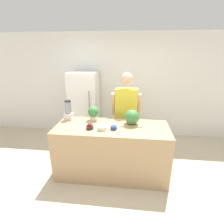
{
  "coord_description": "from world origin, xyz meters",
  "views": [
    {
      "loc": [
        0.31,
        -2.33,
        2.16
      ],
      "look_at": [
        0.0,
        0.43,
        1.18
      ],
      "focal_mm": 28.0,
      "sensor_mm": 36.0,
      "label": 1
    }
  ],
  "objects_px": {
    "refrigerator": "(85,106)",
    "blender": "(68,111)",
    "bowl_cherries": "(90,127)",
    "potted_plant": "(93,113)",
    "bowl_cream": "(102,127)",
    "watermelon": "(132,117)",
    "person": "(126,115)",
    "bowl_small_blue": "(114,128)"
  },
  "relations": [
    {
      "from": "bowl_cream",
      "to": "potted_plant",
      "type": "distance_m",
      "value": 0.48
    },
    {
      "from": "refrigerator",
      "to": "bowl_cream",
      "type": "xyz_separation_m",
      "value": [
        0.69,
        -1.5,
        0.13
      ]
    },
    {
      "from": "person",
      "to": "blender",
      "type": "distance_m",
      "value": 1.16
    },
    {
      "from": "bowl_small_blue",
      "to": "potted_plant",
      "type": "height_order",
      "value": "potted_plant"
    },
    {
      "from": "person",
      "to": "watermelon",
      "type": "relative_size",
      "value": 6.78
    },
    {
      "from": "refrigerator",
      "to": "watermelon",
      "type": "height_order",
      "value": "refrigerator"
    },
    {
      "from": "person",
      "to": "blender",
      "type": "xyz_separation_m",
      "value": [
        -1.07,
        -0.42,
        0.18
      ]
    },
    {
      "from": "refrigerator",
      "to": "bowl_cherries",
      "type": "bearing_deg",
      "value": -72.07
    },
    {
      "from": "refrigerator",
      "to": "bowl_cherries",
      "type": "relative_size",
      "value": 14.02
    },
    {
      "from": "refrigerator",
      "to": "blender",
      "type": "bearing_deg",
      "value": -90.71
    },
    {
      "from": "watermelon",
      "to": "potted_plant",
      "type": "height_order",
      "value": "watermelon"
    },
    {
      "from": "person",
      "to": "watermelon",
      "type": "bearing_deg",
      "value": -77.84
    },
    {
      "from": "bowl_small_blue",
      "to": "refrigerator",
      "type": "bearing_deg",
      "value": 120.89
    },
    {
      "from": "bowl_small_blue",
      "to": "potted_plant",
      "type": "xyz_separation_m",
      "value": [
        -0.42,
        0.37,
        0.12
      ]
    },
    {
      "from": "person",
      "to": "potted_plant",
      "type": "xyz_separation_m",
      "value": [
        -0.59,
        -0.42,
        0.17
      ]
    },
    {
      "from": "watermelon",
      "to": "bowl_cherries",
      "type": "distance_m",
      "value": 0.74
    },
    {
      "from": "watermelon",
      "to": "bowl_cream",
      "type": "height_order",
      "value": "watermelon"
    },
    {
      "from": "potted_plant",
      "to": "bowl_cream",
      "type": "bearing_deg",
      "value": -60.63
    },
    {
      "from": "refrigerator",
      "to": "watermelon",
      "type": "xyz_separation_m",
      "value": [
        1.17,
        -1.23,
        0.23
      ]
    },
    {
      "from": "refrigerator",
      "to": "bowl_cream",
      "type": "height_order",
      "value": "refrigerator"
    },
    {
      "from": "blender",
      "to": "bowl_cherries",
      "type": "bearing_deg",
      "value": -38.54
    },
    {
      "from": "bowl_cherries",
      "to": "potted_plant",
      "type": "xyz_separation_m",
      "value": [
        -0.02,
        0.39,
        0.11
      ]
    },
    {
      "from": "watermelon",
      "to": "refrigerator",
      "type": "bearing_deg",
      "value": 133.64
    },
    {
      "from": "bowl_cherries",
      "to": "watermelon",
      "type": "bearing_deg",
      "value": 20.89
    },
    {
      "from": "refrigerator",
      "to": "bowl_small_blue",
      "type": "height_order",
      "value": "refrigerator"
    },
    {
      "from": "person",
      "to": "refrigerator",
      "type": "bearing_deg",
      "value": 147.21
    },
    {
      "from": "bowl_small_blue",
      "to": "watermelon",
      "type": "bearing_deg",
      "value": 39.0
    },
    {
      "from": "refrigerator",
      "to": "potted_plant",
      "type": "height_order",
      "value": "refrigerator"
    },
    {
      "from": "watermelon",
      "to": "bowl_cherries",
      "type": "relative_size",
      "value": 2.17
    },
    {
      "from": "watermelon",
      "to": "bowl_cream",
      "type": "bearing_deg",
      "value": -150.11
    },
    {
      "from": "watermelon",
      "to": "person",
      "type": "bearing_deg",
      "value": 102.16
    },
    {
      "from": "bowl_cream",
      "to": "person",
      "type": "bearing_deg",
      "value": 66.25
    },
    {
      "from": "bowl_cherries",
      "to": "bowl_cream",
      "type": "height_order",
      "value": "bowl_cream"
    },
    {
      "from": "bowl_cherries",
      "to": "bowl_small_blue",
      "type": "height_order",
      "value": "bowl_cherries"
    },
    {
      "from": "bowl_cream",
      "to": "bowl_small_blue",
      "type": "height_order",
      "value": "bowl_cream"
    },
    {
      "from": "bowl_small_blue",
      "to": "potted_plant",
      "type": "relative_size",
      "value": 0.39
    },
    {
      "from": "bowl_cream",
      "to": "bowl_small_blue",
      "type": "bearing_deg",
      "value": 11.79
    },
    {
      "from": "refrigerator",
      "to": "bowl_cherries",
      "type": "height_order",
      "value": "refrigerator"
    },
    {
      "from": "bowl_cherries",
      "to": "blender",
      "type": "relative_size",
      "value": 0.33
    },
    {
      "from": "bowl_cream",
      "to": "watermelon",
      "type": "bearing_deg",
      "value": 29.89
    },
    {
      "from": "refrigerator",
      "to": "potted_plant",
      "type": "relative_size",
      "value": 6.28
    },
    {
      "from": "refrigerator",
      "to": "watermelon",
      "type": "distance_m",
      "value": 1.71
    }
  ]
}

